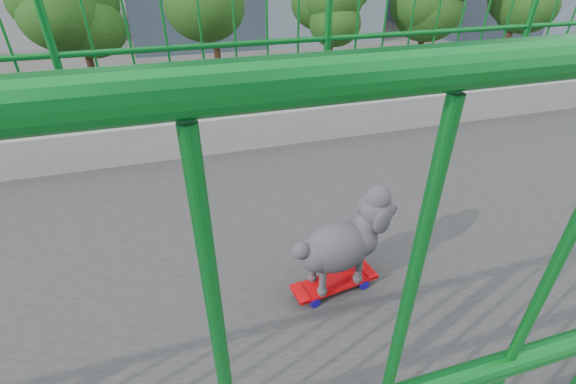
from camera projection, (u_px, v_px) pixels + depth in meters
The scene contains 8 objects.
road at pixel (170, 186), 16.27m from camera, with size 18.00×90.00×0.02m, color black.
railing at pixel (39, 259), 1.89m from camera, with size 3.00×24.00×1.42m.
street_trees at pixel (167, 15), 24.54m from camera, with size 5.30×60.40×7.26m.
skateboard at pixel (334, 283), 1.98m from camera, with size 0.19×0.46×0.06m.
poodle at pixel (343, 241), 1.85m from camera, with size 0.28×0.55×0.46m.
car_1 at pixel (123, 231), 12.41m from camera, with size 1.69×4.84×1.60m, color black.
car_2 at pixel (509, 130), 19.31m from camera, with size 2.48×5.37×1.49m, color red.
car_4 at pixel (423, 91), 24.30m from camera, with size 1.87×4.64×1.58m, color silver.
Camera 1 is at (1.70, 0.74, 8.49)m, focal length 24.45 mm.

